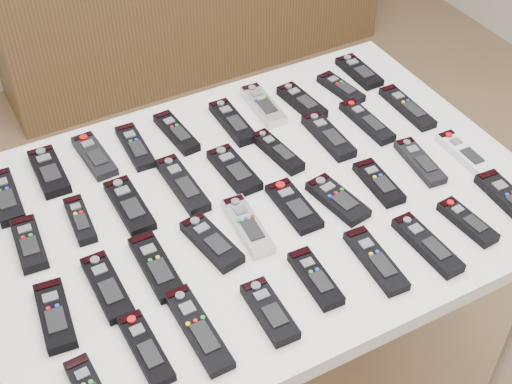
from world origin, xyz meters
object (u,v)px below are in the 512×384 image
remote_2 (94,156)px  remote_13 (183,184)px  remote_20 (107,287)px  remote_28 (465,154)px  remote_22 (212,242)px  remote_30 (146,348)px  table (256,217)px  remote_26 (379,183)px  remote_14 (234,170)px  remote_24 (294,206)px  remote_19 (55,315)px  remote_33 (315,278)px  remote_18 (407,107)px  remote_0 (6,197)px  remote_35 (427,245)px  remote_8 (341,88)px  remote_37 (511,201)px  remote_10 (29,244)px  remote_9 (359,72)px  remote_17 (367,122)px  remote_34 (376,260)px  remote_36 (467,222)px  remote_23 (248,226)px  remote_32 (270,311)px  remote_3 (135,147)px  remote_5 (233,122)px  remote_31 (198,329)px  remote_4 (176,133)px  remote_21 (156,266)px  remote_7 (302,102)px  remote_1 (49,172)px  remote_27 (420,162)px  remote_16 (328,136)px  remote_15 (278,152)px  remote_6 (263,105)px  remote_11 (80,220)px

remote_2 → remote_13: 0.24m
remote_20 → remote_28: bearing=-1.4°
remote_22 → remote_30: size_ratio=0.97×
table → remote_13: (-0.13, 0.11, 0.07)m
remote_26 → remote_30: 0.66m
remote_14 → remote_24: 0.18m
remote_14 → remote_19: (-0.49, -0.22, 0.00)m
remote_2 → remote_22: remote_22 is taller
remote_13 → remote_14: (0.13, -0.01, -0.00)m
remote_33 → remote_2: bearing=116.9°
remote_18 → remote_0: bearing=172.3°
remote_2 → remote_35: (0.52, -0.61, 0.00)m
remote_0 → remote_24: size_ratio=1.06×
table → remote_8: size_ratio=8.37×
remote_13 → remote_37: size_ratio=1.01×
remote_33 → remote_10: bearing=145.1°
remote_9 → remote_17: remote_17 is taller
remote_34 → remote_36: same height
remote_14 → remote_23: bearing=-110.1°
remote_23 → remote_32: remote_32 is taller
remote_14 → remote_3: bearing=129.5°
remote_3 → remote_2: bearing=175.0°
remote_5 → remote_22: size_ratio=1.11×
remote_8 → remote_31: size_ratio=0.71×
remote_32 → remote_5: bearing=71.2°
remote_19 → remote_20: (0.11, 0.02, -0.00)m
remote_14 → remote_35: same height
remote_8 → remote_28: 0.39m
remote_8 → remote_20: bearing=-163.4°
remote_4 → remote_21: (-0.21, -0.39, -0.00)m
remote_7 → remote_10: same height
remote_1 → remote_35: same height
table → remote_27: 0.41m
remote_16 → remote_21: size_ratio=0.99×
remote_4 → remote_16: 0.38m
remote_7 → remote_15: same height
remote_17 → remote_35: bearing=-109.6°
remote_2 → remote_6: size_ratio=0.97×
remote_9 → remote_5: bearing=-174.5°
remote_24 → remote_31: size_ratio=0.78×
remote_21 → remote_34: 0.45m
remote_18 → remote_22: 0.69m
remote_2 → remote_36: (0.64, -0.60, 0.00)m
remote_27 → remote_34: bearing=-136.7°
remote_17 → remote_35: remote_35 is taller
remote_27 → remote_6: bearing=126.6°
remote_35 → remote_36: (0.12, 0.01, -0.00)m
remote_10 → remote_26: 0.78m
remote_11 → remote_14: same height
remote_32 → remote_33: bearing=14.8°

